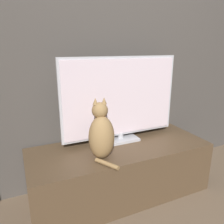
# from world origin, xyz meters

# --- Properties ---
(wall_back) EXTENTS (4.80, 0.05, 2.60)m
(wall_back) POSITION_xyz_m (0.00, 1.22, 1.30)
(wall_back) COLOR #47423D
(wall_back) RESTS_ON ground_plane
(tv_stand) EXTENTS (1.38, 0.53, 0.41)m
(tv_stand) POSITION_xyz_m (0.00, 0.91, 0.20)
(tv_stand) COLOR brown
(tv_stand) RESTS_ON ground_plane
(tv) EXTENTS (0.96, 0.17, 0.67)m
(tv) POSITION_xyz_m (0.06, 1.02, 0.75)
(tv) COLOR #B7B7BC
(tv) RESTS_ON tv_stand
(cat) EXTENTS (0.19, 0.29, 0.42)m
(cat) POSITION_xyz_m (-0.19, 0.81, 0.58)
(cat) COLOR #997547
(cat) RESTS_ON tv_stand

